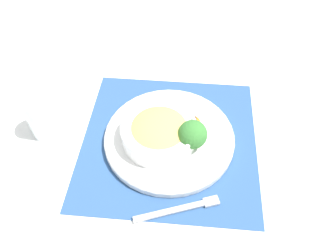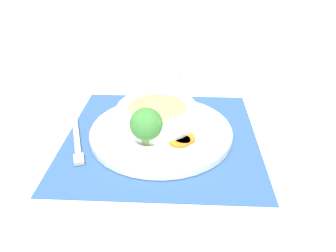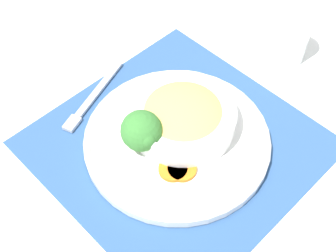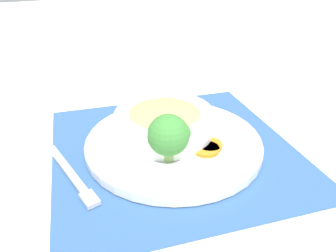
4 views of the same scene
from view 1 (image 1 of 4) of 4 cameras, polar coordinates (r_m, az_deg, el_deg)
The scene contains 9 objects.
ground_plane at distance 0.80m, azimuth 0.22°, elevation -2.60°, with size 4.00×4.00×0.00m, color white.
placemat at distance 0.80m, azimuth 0.22°, elevation -2.51°, with size 0.46×0.46×0.00m.
plate at distance 0.79m, azimuth 0.22°, elevation -1.93°, with size 0.31×0.31×0.02m.
bowl at distance 0.75m, azimuth -1.56°, elevation -0.87°, with size 0.18×0.18×0.06m.
broccoli_floret at distance 0.73m, azimuth 4.32°, elevation -1.46°, with size 0.07×0.07×0.08m.
carrot_slice_near at distance 0.80m, azimuth 4.05°, elevation 0.46°, with size 0.05×0.05×0.01m.
carrot_slice_middle at distance 0.81m, azimuth 3.36°, elevation 1.05°, with size 0.05×0.05×0.01m.
water_glass at distance 0.83m, azimuth -21.18°, elevation 1.17°, with size 0.06×0.06×0.11m.
fork at distance 0.70m, azimuth 3.06°, elevation -13.99°, with size 0.06×0.18×0.01m.
Camera 1 is at (0.48, -0.01, 0.64)m, focal length 35.00 mm.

